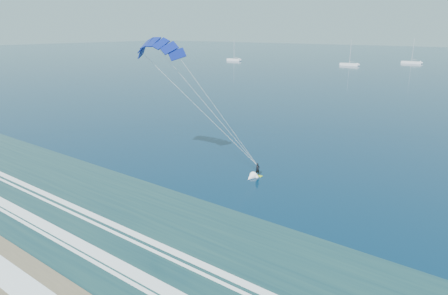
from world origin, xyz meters
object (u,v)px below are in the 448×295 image
kitesurfer_rig (205,104)px  sailboat_1 (349,64)px  sailboat_2 (411,62)px  sailboat_0 (234,60)px

kitesurfer_rig → sailboat_1: size_ratio=1.41×
sailboat_2 → kitesurfer_rig: bearing=-84.0°
sailboat_0 → sailboat_1: bearing=8.7°
kitesurfer_rig → sailboat_0: (-106.38, 152.81, -8.34)m
kitesurfer_rig → sailboat_1: bearing=104.5°
kitesurfer_rig → sailboat_1: 168.25m
sailboat_1 → sailboat_2: size_ratio=0.95×
kitesurfer_rig → sailboat_2: kitesurfer_rig is taller
sailboat_0 → kitesurfer_rig: bearing=-55.2°
sailboat_0 → sailboat_2: 95.48m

